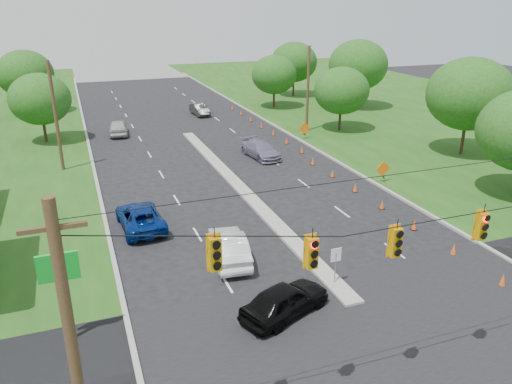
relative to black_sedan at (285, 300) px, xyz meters
name	(u,v)px	position (x,y,z in m)	size (l,w,h in m)	color
ground	(408,361)	(3.32, -4.55, -0.77)	(160.00, 160.00, 0.00)	black
cross_street	(408,361)	(3.32, -4.55, -0.77)	(160.00, 14.00, 0.02)	black
curb_left	(93,167)	(-6.78, 25.45, -0.77)	(0.25, 110.00, 0.16)	gray
curb_right	(306,145)	(13.42, 25.45, -0.77)	(0.25, 110.00, 0.16)	gray
median	(239,187)	(3.32, 16.45, -0.77)	(1.00, 34.00, 0.18)	gray
median_sign	(336,259)	(3.32, 1.45, 0.69)	(0.55, 0.06, 2.05)	gray
signal_span	(441,262)	(3.27, -5.55, 4.20)	(25.60, 0.32, 9.00)	#422D1C
utility_pole_far_left	(56,117)	(-9.18, 25.45, 3.73)	(0.28, 0.28, 9.00)	#422D1C
utility_pole_far_right	(308,90)	(15.82, 30.45, 3.73)	(0.28, 0.28, 9.00)	#422D1C
cone_0	(503,280)	(11.11, -1.55, -0.42)	(0.32, 0.32, 0.70)	#DD4E19
cone_1	(454,249)	(11.11, 1.95, -0.42)	(0.32, 0.32, 0.70)	#DD4E19
cone_2	(414,224)	(11.11, 5.45, -0.42)	(0.32, 0.32, 0.70)	#DD4E19
cone_3	(382,204)	(11.11, 8.95, -0.42)	(0.32, 0.32, 0.70)	#DD4E19
cone_4	(355,187)	(11.11, 12.45, -0.42)	(0.32, 0.32, 0.70)	#DD4E19
cone_5	(332,173)	(11.11, 15.95, -0.42)	(0.32, 0.32, 0.70)	#DD4E19
cone_6	(313,161)	(11.11, 19.45, -0.42)	(0.32, 0.32, 0.70)	#DD4E19
cone_7	(302,150)	(11.71, 22.95, -0.42)	(0.32, 0.32, 0.70)	#DD4E19
cone_8	(287,140)	(11.71, 26.45, -0.42)	(0.32, 0.32, 0.70)	#DD4E19
cone_9	(273,132)	(11.71, 29.95, -0.42)	(0.32, 0.32, 0.70)	#DD4E19
cone_10	(261,125)	(11.71, 33.45, -0.42)	(0.32, 0.32, 0.70)	#DD4E19
cone_11	(251,118)	(11.71, 36.95, -0.42)	(0.32, 0.32, 0.70)	#DD4E19
cone_12	(241,113)	(11.71, 40.45, -0.42)	(0.32, 0.32, 0.70)	#DD4E19
cone_13	(232,107)	(11.71, 43.95, -0.42)	(0.32, 0.32, 0.70)	#DD4E19
work_sign_1	(383,169)	(14.12, 13.45, 0.32)	(1.27, 0.58, 1.37)	black
work_sign_2	(304,129)	(14.12, 27.45, 0.32)	(1.27, 0.58, 1.37)	black
tree_5	(40,99)	(-10.68, 35.45, 3.57)	(5.88, 5.88, 6.86)	black
tree_6	(25,74)	(-12.68, 50.45, 4.19)	(6.72, 6.72, 7.84)	black
tree_8	(470,94)	(25.32, 17.45, 4.81)	(7.56, 7.56, 8.82)	black
tree_9	(342,91)	(19.32, 29.45, 3.57)	(5.88, 5.88, 6.86)	black
tree_10	(358,65)	(27.32, 39.45, 4.81)	(7.56, 7.56, 8.82)	black
tree_11	(294,62)	(23.32, 50.45, 4.19)	(6.72, 6.72, 7.84)	black
tree_12	(274,75)	(17.32, 43.45, 3.57)	(5.88, 5.88, 6.86)	black
black_sedan	(285,300)	(0.00, 0.00, 0.00)	(1.82, 4.52, 1.54)	black
white_sedan	(229,246)	(-0.80, 5.80, 0.04)	(1.70, 4.88, 1.61)	white
blue_pickup	(140,217)	(-4.74, 11.63, -0.03)	(2.45, 5.31, 1.48)	navy
silver_car_far	(261,149)	(7.67, 23.11, -0.03)	(2.06, 5.08, 1.47)	slate
silver_car_oncoming	(118,127)	(-3.55, 35.97, 0.02)	(1.87, 4.65, 1.58)	#B3B3B3
dark_car_receding	(200,109)	(6.98, 42.45, -0.07)	(1.48, 4.24, 1.40)	#252525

